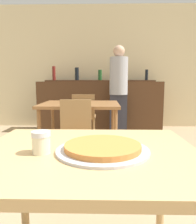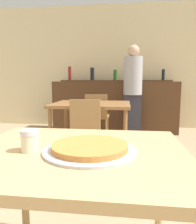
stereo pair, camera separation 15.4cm
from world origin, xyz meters
name	(u,v)px [view 2 (the right image)]	position (x,y,z in m)	size (l,w,h in m)	color
wall_back	(116,67)	(0.00, 4.24, 1.40)	(8.00, 0.05, 2.80)	beige
dining_table_near	(76,166)	(0.00, 0.00, 0.67)	(1.02, 0.86, 0.76)	tan
dining_table_far	(91,108)	(-0.26, 2.16, 0.68)	(1.11, 0.89, 0.76)	brown
bar_counter	(115,106)	(0.00, 3.73, 0.53)	(2.60, 0.56, 1.07)	#4C2D19
bar_back_shelf	(113,79)	(-0.05, 3.87, 1.12)	(2.39, 0.24, 0.33)	#4C2D19
chair_far_side_front	(84,129)	(-0.26, 1.54, 0.50)	(0.40, 0.40, 0.85)	olive
chair_far_side_back	(97,114)	(-0.26, 2.78, 0.50)	(0.40, 0.40, 0.85)	olive
pizza_tray	(90,148)	(0.07, -0.02, 0.77)	(0.42, 0.42, 0.04)	#B7B7BC
cheese_shaker	(30,140)	(-0.20, -0.05, 0.81)	(0.08, 0.08, 0.10)	beige
person_standing	(133,89)	(0.36, 3.15, 0.94)	(0.34, 0.34, 1.73)	#2D2D38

